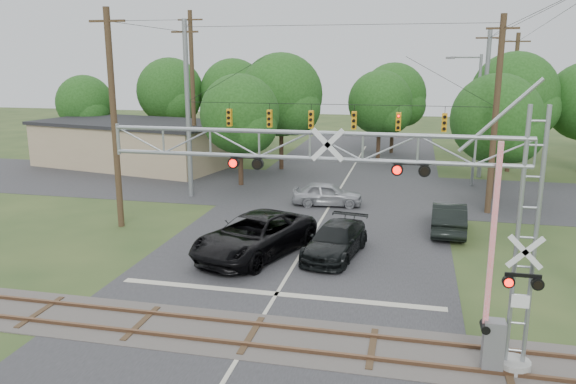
% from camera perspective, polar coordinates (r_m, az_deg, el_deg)
% --- Properties ---
extents(ground, '(160.00, 160.00, 0.00)m').
position_cam_1_polar(ground, '(17.69, -5.65, -17.32)').
color(ground, '#2A401D').
rests_on(ground, ground).
extents(road_main, '(14.00, 90.00, 0.02)m').
position_cam_1_polar(road_main, '(26.48, 1.18, -6.53)').
color(road_main, '#2B2B2E').
rests_on(road_main, ground).
extents(road_cross, '(90.00, 12.00, 0.02)m').
position_cam_1_polar(road_cross, '(39.75, 5.23, 0.19)').
color(road_cross, '#2B2B2E').
rests_on(road_cross, ground).
extents(railroad_track, '(90.00, 3.20, 0.17)m').
position_cam_1_polar(railroad_track, '(19.34, -3.74, -14.33)').
color(railroad_track, '#4E4944').
rests_on(railroad_track, ground).
extents(crossing_gantry, '(12.98, 1.00, 7.84)m').
position_cam_1_polar(crossing_gantry, '(16.56, 10.44, -1.17)').
color(crossing_gantry, gray).
rests_on(crossing_gantry, ground).
extents(traffic_signal_span, '(19.34, 0.36, 11.50)m').
position_cam_1_polar(traffic_signal_span, '(34.80, 6.04, 7.77)').
color(traffic_signal_span, gray).
rests_on(traffic_signal_span, ground).
extents(pickup_black, '(5.39, 7.65, 1.94)m').
position_cam_1_polar(pickup_black, '(26.36, -3.40, -4.45)').
color(pickup_black, black).
rests_on(pickup_black, ground).
extents(car_dark, '(2.96, 5.51, 1.52)m').
position_cam_1_polar(car_dark, '(26.39, 4.84, -4.93)').
color(car_dark, black).
rests_on(car_dark, ground).
extents(sedan_silver, '(4.53, 2.19, 1.49)m').
position_cam_1_polar(sedan_silver, '(35.42, 4.03, -0.20)').
color(sedan_silver, '#93959A').
rests_on(sedan_silver, ground).
extents(suv_dark, '(1.94, 5.06, 1.64)m').
position_cam_1_polar(suv_dark, '(31.03, 16.01, -2.50)').
color(suv_dark, black).
rests_on(suv_dark, ground).
extents(commercial_building, '(17.94, 11.64, 3.86)m').
position_cam_1_polar(commercial_building, '(50.49, -15.35, 4.80)').
color(commercial_building, tan).
rests_on(commercial_building, ground).
extents(streetlight, '(2.50, 0.26, 9.37)m').
position_cam_1_polar(streetlight, '(42.50, 18.40, 7.56)').
color(streetlight, gray).
rests_on(streetlight, ground).
extents(utility_poles, '(27.08, 28.48, 12.91)m').
position_cam_1_polar(utility_poles, '(37.33, 8.71, 8.69)').
color(utility_poles, '#3F2F1D').
rests_on(utility_poles, ground).
extents(treeline, '(56.10, 23.54, 9.67)m').
position_cam_1_polar(treeline, '(49.37, 8.23, 9.42)').
color(treeline, '#352418').
rests_on(treeline, ground).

